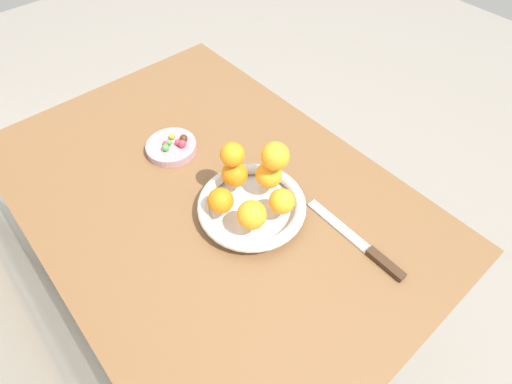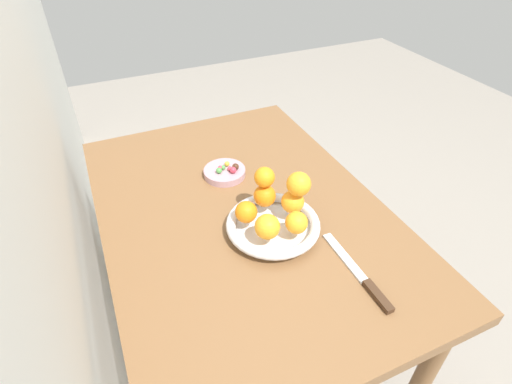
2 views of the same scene
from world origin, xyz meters
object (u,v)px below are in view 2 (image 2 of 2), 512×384
object	(u,v)px
candy_ball_2	(233,170)
knife	(361,277)
orange_2	(246,212)
candy_ball_0	(236,167)
orange_0	(293,202)
candy_dish	(225,172)
orange_5	(299,184)
candy_ball_1	(227,164)
candy_ball_6	(230,169)
dining_table	(243,231)
orange_4	(297,223)
fruit_bowl	(273,225)
candy_ball_5	(221,168)
orange_3	(267,227)
candy_ball_4	(219,171)
orange_1	(265,196)
orange_6	(265,177)
candy_ball_3	(223,168)

from	to	relation	value
candy_ball_2	knife	world-z (taller)	candy_ball_2
orange_2	candy_ball_0	size ratio (longest dim) A/B	2.75
orange_0	candy_ball_0	distance (m)	0.27
candy_dish	orange_5	size ratio (longest dim) A/B	2.07
candy_ball_1	candy_ball_6	bearing A→B (deg)	177.74
dining_table	orange_4	distance (m)	0.25
orange_0	candy_ball_2	size ratio (longest dim) A/B	2.98
fruit_bowl	orange_4	xyz separation A→B (m)	(-0.06, -0.03, 0.05)
orange_0	candy_ball_5	distance (m)	0.30
orange_3	dining_table	bearing A→B (deg)	-0.73
candy_ball_0	knife	bearing A→B (deg)	-167.07
orange_3	candy_dish	bearing A→B (deg)	-2.41
orange_2	candy_ball_1	distance (m)	0.28
candy_ball_4	candy_dish	bearing A→B (deg)	-62.28
candy_dish	orange_2	xyz separation A→B (m)	(-0.26, 0.04, 0.06)
dining_table	orange_1	world-z (taller)	orange_1
orange_6	candy_ball_6	size ratio (longest dim) A/B	3.61
candy_ball_6	dining_table	bearing A→B (deg)	170.84
dining_table	orange_0	xyz separation A→B (m)	(-0.10, -0.10, 0.16)
orange_6	candy_ball_3	distance (m)	0.24
candy_ball_5	orange_6	bearing A→B (deg)	-169.02
orange_0	orange_3	bearing A→B (deg)	120.03
orange_0	knife	size ratio (longest dim) A/B	0.23
candy_ball_1	candy_ball_6	xyz separation A→B (m)	(-0.03, 0.00, -0.00)
candy_ball_1	candy_ball_4	bearing A→B (deg)	126.25
candy_dish	candy_ball_3	distance (m)	0.02
dining_table	candy_ball_2	xyz separation A→B (m)	(0.14, -0.03, 0.12)
candy_ball_0	candy_ball_5	bearing A→B (deg)	65.77
orange_4	orange_5	world-z (taller)	orange_5
candy_ball_3	orange_3	bearing A→B (deg)	178.12
candy_dish	orange_5	bearing A→B (deg)	-161.09
orange_0	orange_3	xyz separation A→B (m)	(-0.06, 0.10, 0.00)
fruit_bowl	orange_6	distance (m)	0.13
orange_1	candy_ball_3	size ratio (longest dim) A/B	4.16
orange_6	candy_ball_6	bearing A→B (deg)	5.87
candy_ball_1	candy_ball_3	distance (m)	0.02
candy_ball_3	candy_ball_6	size ratio (longest dim) A/B	0.96
candy_ball_2	candy_ball_4	size ratio (longest dim) A/B	1.11
orange_0	orange_4	distance (m)	0.08
candy_dish	candy_ball_6	bearing A→B (deg)	-134.08
orange_4	candy_ball_3	size ratio (longest dim) A/B	3.94
orange_3	candy_ball_0	xyz separation A→B (m)	(0.32, -0.05, -0.04)
fruit_bowl	orange_5	distance (m)	0.13
fruit_bowl	candy_ball_1	bearing A→B (deg)	2.29
candy_ball_2	candy_ball_5	xyz separation A→B (m)	(0.03, 0.03, -0.00)
orange_0	candy_dish	bearing A→B (deg)	17.86
orange_5	orange_4	bearing A→B (deg)	150.20
fruit_bowl	candy_ball_5	distance (m)	0.30
fruit_bowl	orange_2	world-z (taller)	orange_2
dining_table	candy_ball_4	size ratio (longest dim) A/B	59.89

